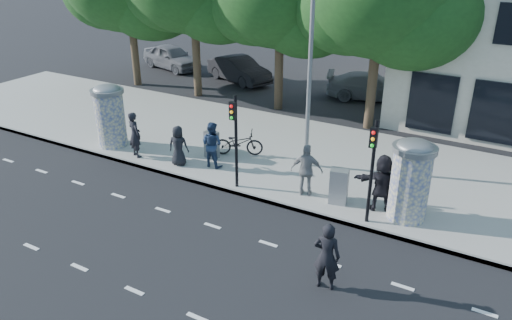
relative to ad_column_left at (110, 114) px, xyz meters
The scene contains 22 objects.
ground 8.63m from the ad_column_left, 32.01° to the right, with size 120.00×120.00×0.00m, color black.
sidewalk 7.94m from the ad_column_left, 22.62° to the left, with size 40.00×8.00×0.15m, color gray.
curb 7.41m from the ad_column_left, ahead, with size 40.00×0.10×0.16m, color slate.
lane_dash_near 9.95m from the ad_column_left, 42.94° to the right, with size 32.00×0.12×0.01m, color silver.
lane_dash_far 7.99m from the ad_column_left, 23.29° to the right, with size 32.00×0.12×0.01m, color silver.
ad_column_left is the anchor object (origin of this frame).
ad_column_right 12.40m from the ad_column_left, ahead, with size 1.36×1.36×2.65m.
traffic_pole_near 6.67m from the ad_column_left, ahead, with size 0.22×0.31×3.40m.
traffic_pole_far 11.44m from the ad_column_left, ahead, with size 0.22×0.31×3.40m.
street_lamp 8.90m from the ad_column_left, 14.94° to the left, with size 0.25×0.93×8.00m.
ped_a 3.72m from the ad_column_left, ahead, with size 0.78×0.51×1.59m, color black.
ped_b 1.79m from the ad_column_left, 13.66° to the right, with size 0.68×0.45×1.87m, color black.
ped_c 4.91m from the ad_column_left, ahead, with size 0.87×0.68×1.79m, color #1F2F4D.
ped_e 9.01m from the ad_column_left, ahead, with size 1.10×0.62×1.87m, color gray.
ped_f 11.54m from the ad_column_left, ahead, with size 1.79×0.64×1.93m, color black.
man_road 12.14m from the ad_column_left, 19.74° to the right, with size 0.69×0.46×1.91m, color black.
bicycle 5.56m from the ad_column_left, 18.78° to the left, with size 1.98×0.69×1.04m, color black.
cabinet_left 4.59m from the ad_column_left, 13.07° to the left, with size 0.53×0.38×1.10m, color slate.
cabinet_right 10.21m from the ad_column_left, ahead, with size 0.59×0.43×1.23m, color gray.
car_left 13.73m from the ad_column_left, 117.83° to the left, with size 4.65×1.87×1.58m, color slate.
car_mid 11.64m from the ad_column_left, 93.75° to the left, with size 4.64×1.62×1.53m, color black.
car_right 14.30m from the ad_column_left, 58.82° to the left, with size 4.87×1.98×1.41m, color slate.
Camera 1 is at (7.83, -9.61, 8.46)m, focal length 35.00 mm.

